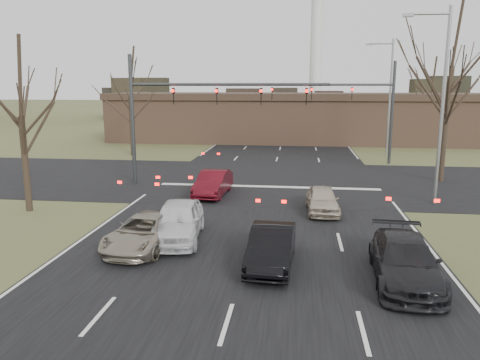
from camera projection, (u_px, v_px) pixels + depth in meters
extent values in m
plane|color=#434826|center=(244.00, 267.00, 16.14)|extent=(360.00, 360.00, 0.00)
cube|color=black|center=(287.00, 125.00, 74.48)|extent=(14.00, 300.00, 0.02)
cube|color=black|center=(270.00, 180.00, 30.72)|extent=(200.00, 14.00, 0.02)
cube|color=#835E46|center=(301.00, 120.00, 52.39)|extent=(42.00, 10.00, 4.60)
cube|color=#38281E|center=(302.00, 96.00, 51.86)|extent=(42.40, 10.40, 0.70)
cylinder|color=silver|center=(316.00, 45.00, 128.73)|extent=(3.20, 3.20, 34.00)
cylinder|color=#383A3D|center=(133.00, 121.00, 29.02)|extent=(0.24, 0.24, 8.00)
cylinder|color=#383A3D|center=(228.00, 84.00, 27.85)|extent=(12.00, 0.18, 0.18)
imported|color=black|center=(174.00, 96.00, 28.39)|extent=(0.16, 0.20, 1.00)
imported|color=black|center=(217.00, 96.00, 28.07)|extent=(0.16, 0.20, 1.00)
imported|color=black|center=(261.00, 96.00, 27.75)|extent=(0.16, 0.20, 1.00)
imported|color=black|center=(306.00, 97.00, 27.42)|extent=(0.16, 0.20, 1.00)
cylinder|color=#383A3D|center=(392.00, 113.00, 36.61)|extent=(0.24, 0.24, 8.00)
cylinder|color=#383A3D|center=(322.00, 85.00, 36.85)|extent=(11.00, 0.18, 0.18)
imported|color=black|center=(352.00, 94.00, 36.70)|extent=(0.16, 0.20, 1.00)
imported|color=black|center=(312.00, 94.00, 37.08)|extent=(0.16, 0.20, 1.00)
imported|color=black|center=(272.00, 94.00, 37.46)|extent=(0.16, 0.20, 1.00)
cylinder|color=gray|center=(442.00, 108.00, 23.77)|extent=(0.18, 0.18, 10.00)
cylinder|color=gray|center=(429.00, 14.00, 22.98)|extent=(2.00, 0.12, 0.12)
cube|color=gray|center=(408.00, 15.00, 23.11)|extent=(0.50, 0.25, 0.15)
cylinder|color=gray|center=(390.00, 99.00, 40.25)|extent=(0.18, 0.18, 10.00)
cylinder|color=gray|center=(381.00, 44.00, 39.45)|extent=(2.00, 0.12, 0.12)
cube|color=gray|center=(369.00, 44.00, 39.58)|extent=(0.50, 0.25, 0.15)
cylinder|color=black|center=(445.00, 133.00, 29.73)|extent=(0.32, 0.32, 6.33)
cylinder|color=black|center=(26.00, 165.00, 22.90)|extent=(0.32, 0.32, 4.68)
cylinder|color=black|center=(131.00, 126.00, 41.51)|extent=(0.32, 0.32, 5.23)
cylinder|color=black|center=(429.00, 122.00, 47.86)|extent=(0.32, 0.32, 4.95)
imported|color=gray|center=(145.00, 232.00, 17.93)|extent=(2.58, 4.73, 1.26)
imported|color=silver|center=(178.00, 221.00, 18.86)|extent=(2.34, 4.79, 1.57)
imported|color=black|center=(272.00, 246.00, 16.13)|extent=(1.62, 4.22, 1.37)
imported|color=black|center=(405.00, 261.00, 14.76)|extent=(2.26, 4.96, 1.41)
imported|color=#4F0B14|center=(213.00, 183.00, 26.51)|extent=(1.73, 4.33, 1.40)
imported|color=#C2B49D|center=(322.00, 200.00, 22.94)|extent=(1.66, 3.80, 1.27)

